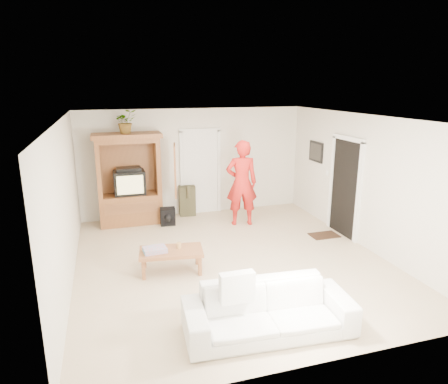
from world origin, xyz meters
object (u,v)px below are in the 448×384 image
object	(u,v)px
man	(242,183)
armoire	(131,185)
coffee_table	(171,253)
sofa	(269,310)

from	to	relation	value
man	armoire	bearing A→B (deg)	-8.79
armoire	coffee_table	xyz separation A→B (m)	(0.45, -2.80, -0.56)
armoire	coffee_table	bearing A→B (deg)	-80.89
sofa	coffee_table	xyz separation A→B (m)	(-0.92, 2.11, 0.03)
man	sofa	distance (m)	4.27
armoire	coffee_table	world-z (taller)	armoire
armoire	man	world-z (taller)	armoire
coffee_table	armoire	bearing A→B (deg)	106.56
armoire	coffee_table	size ratio (longest dim) A/B	1.84
man	sofa	size ratio (longest dim) A/B	0.90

